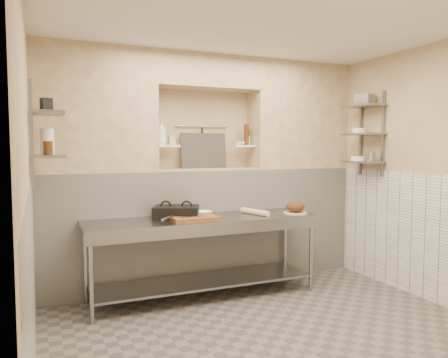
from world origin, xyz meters
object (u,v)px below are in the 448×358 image
bread_loaf (295,207)px  bottle_soap (161,133)px  bowl_alcove (240,143)px  jug_left (47,142)px  rolling_pin (255,212)px  panini_press (176,212)px  cutting_board (194,218)px  mixing_bowl (204,213)px  prep_table (204,241)px

bread_loaf → bottle_soap: 1.81m
bowl_alcove → jug_left: 2.34m
bowl_alcove → bottle_soap: bearing=178.0°
bread_loaf → jug_left: 2.81m
rolling_pin → panini_press: bearing=172.2°
bottle_soap → jug_left: bottle_soap is taller
bread_loaf → bottle_soap: size_ratio=0.78×
panini_press → rolling_pin: bearing=15.4°
cutting_board → mixing_bowl: 0.37m
bread_loaf → jug_left: (-2.71, 0.16, 0.76)m
prep_table → bread_loaf: 1.17m
prep_table → mixing_bowl: 0.35m
jug_left → prep_table: bearing=-1.6°
mixing_bowl → jug_left: size_ratio=0.79×
cutting_board → bread_loaf: size_ratio=2.29×
rolling_pin → bottle_soap: size_ratio=1.53×
panini_press → rolling_pin: 0.92m
rolling_pin → bread_loaf: bearing=-12.0°
cutting_board → bowl_alcove: bearing=37.1°
prep_table → rolling_pin: size_ratio=6.04×
mixing_bowl → rolling_pin: 0.60m
rolling_pin → bottle_soap: (-0.95, 0.59, 0.92)m
prep_table → rolling_pin: (0.63, -0.01, 0.29)m
bread_loaf → cutting_board: bearing=179.5°
mixing_bowl → bread_loaf: 1.09m
bread_loaf → bottle_soap: bearing=154.3°
cutting_board → bottle_soap: size_ratio=1.78×
bottle_soap → bowl_alcove: bottle_soap is taller
bowl_alcove → jug_left: (-2.29, -0.49, 0.00)m
mixing_bowl → bread_loaf: bread_loaf is taller
rolling_pin → bowl_alcove: bearing=83.1°
cutting_board → jug_left: size_ratio=2.01×
panini_press → mixing_bowl: size_ratio=3.00×
panini_press → bottle_soap: bearing=117.5°
cutting_board → rolling_pin: 0.79m
prep_table → bowl_alcove: bowl_alcove is taller
bottle_soap → jug_left: 1.38m
rolling_pin → bowl_alcove: bowl_alcove is taller
mixing_bowl → bowl_alcove: size_ratio=1.48×
prep_table → bread_loaf: size_ratio=11.84×
bowl_alcove → prep_table: bearing=-142.4°
bottle_soap → prep_table: bearing=-61.1°
panini_press → bowl_alcove: 1.31m
panini_press → bread_loaf: bearing=13.9°
jug_left → rolling_pin: bearing=-1.5°
cutting_board → bowl_alcove: size_ratio=3.77×
bottle_soap → panini_press: bearing=-85.6°
mixing_bowl → bottle_soap: bearing=135.1°
mixing_bowl → rolling_pin: bearing=-19.8°
prep_table → bowl_alcove: size_ratio=19.52×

